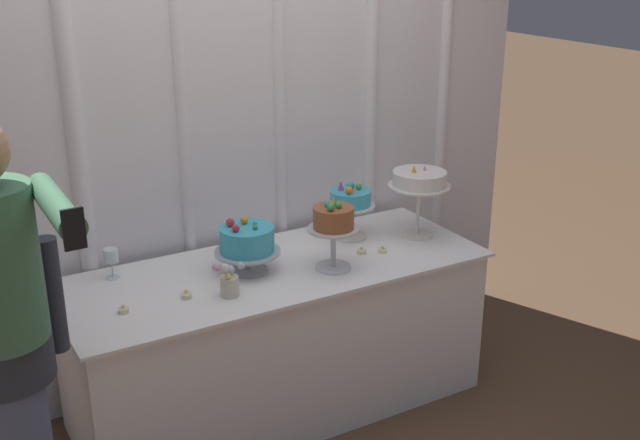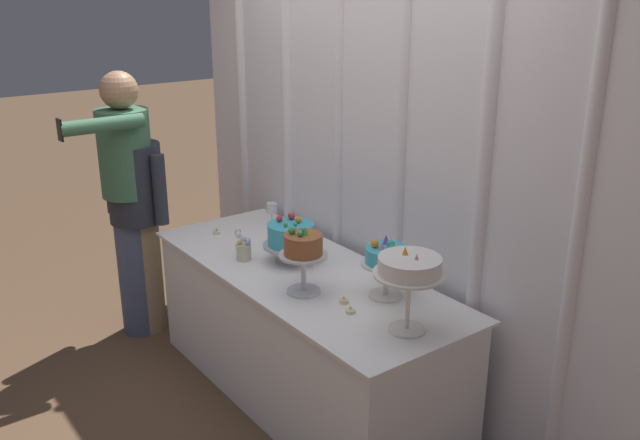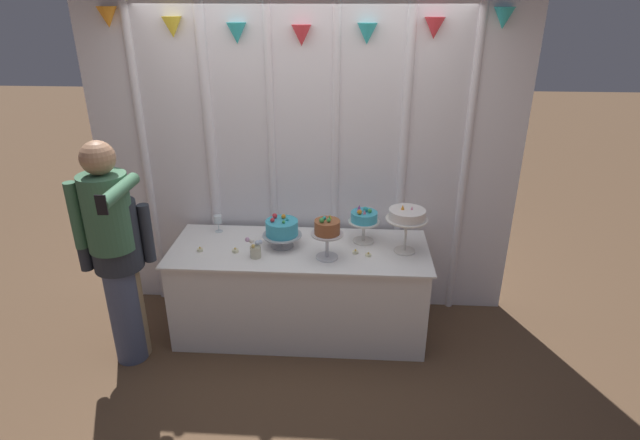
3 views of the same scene
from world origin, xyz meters
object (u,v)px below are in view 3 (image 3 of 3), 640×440
object	(u,v)px
flower_vase	(255,249)
wine_glass	(218,220)
cake_table	(300,290)
cake_display_midleft	(327,230)
tealight_far_left	(200,250)
tealight_near_left	(235,251)
cake_display_leftmost	(282,229)
tealight_near_right	(355,252)
cake_display_midright	(364,219)
tealight_far_right	(368,255)
guest_girl_blue_dress	(113,247)
cake_display_rightmost	(407,217)
guest_man_dark_suit	(120,264)

from	to	relation	value
flower_vase	wine_glass	bearing A→B (deg)	131.62
wine_glass	cake_table	bearing A→B (deg)	-20.43
cake_display_midleft	flower_vase	bearing A→B (deg)	-177.19
tealight_far_left	tealight_near_left	xyz separation A→B (m)	(0.27, -0.00, 0.00)
cake_display_leftmost	wine_glass	size ratio (longest dim) A/B	2.15
cake_table	tealight_far_left	world-z (taller)	tealight_far_left
wine_glass	tealight_near_right	world-z (taller)	wine_glass
cake_display_leftmost	cake_display_midleft	xyz separation A→B (m)	(0.36, -0.17, 0.08)
cake_display_midright	flower_vase	world-z (taller)	cake_display_midright
cake_display_leftmost	tealight_near_right	size ratio (longest dim) A/B	6.66
tealight_far_right	guest_girl_blue_dress	distance (m)	1.83
flower_vase	tealight_near_right	xyz separation A→B (m)	(0.75, 0.11, -0.06)
cake_display_leftmost	tealight_far_right	world-z (taller)	cake_display_leftmost
cake_table	cake_display_rightmost	world-z (taller)	cake_display_rightmost
flower_vase	tealight_near_left	distance (m)	0.19
cake_table	tealight_near_left	world-z (taller)	tealight_near_left
guest_man_dark_suit	tealight_far_right	bearing A→B (deg)	9.38
flower_vase	tealight_far_left	size ratio (longest dim) A/B	3.54
cake_display_rightmost	tealight_far_right	world-z (taller)	cake_display_rightmost
cake_display_rightmost	wine_glass	xyz separation A→B (m)	(-1.50, 0.27, -0.18)
tealight_near_right	guest_man_dark_suit	bearing A→B (deg)	-168.90
cake_table	flower_vase	xyz separation A→B (m)	(-0.31, -0.17, 0.44)
tealight_far_left	guest_man_dark_suit	distance (m)	0.58
cake_table	tealight_far_right	xyz separation A→B (m)	(0.53, -0.10, 0.39)
cake_display_midright	tealight_near_right	xyz separation A→B (m)	(-0.06, -0.21, -0.19)
tealight_near_left	cake_display_rightmost	bearing A→B (deg)	4.30
guest_man_dark_suit	guest_girl_blue_dress	xyz separation A→B (m)	(0.00, -0.05, 0.17)
cake_display_rightmost	tealight_near_right	distance (m)	0.47
cake_display_midleft	tealight_far_left	bearing A→B (deg)	177.48
wine_glass	tealight_far_right	size ratio (longest dim) A/B	3.07
cake_display_leftmost	tealight_far_left	distance (m)	0.65
cake_table	tealight_near_left	size ratio (longest dim) A/B	40.93
tealight_far_left	cake_display_rightmost	bearing A→B (deg)	3.52
tealight_near_left	flower_vase	bearing A→B (deg)	-22.02
cake_display_midright	tealight_far_right	bearing A→B (deg)	-81.87
tealight_far_left	tealight_near_left	size ratio (longest dim) A/B	0.94
cake_display_rightmost	tealight_far_left	world-z (taller)	cake_display_rightmost
flower_vase	guest_girl_blue_dress	world-z (taller)	guest_girl_blue_dress
cake_display_midright	tealight_far_right	distance (m)	0.31
tealight_near_left	guest_girl_blue_dress	distance (m)	0.86
cake_table	tealight_far_right	distance (m)	0.66
cake_table	wine_glass	distance (m)	0.89
guest_girl_blue_dress	cake_display_rightmost	bearing A→B (deg)	11.95
wine_glass	flower_vase	bearing A→B (deg)	-48.38
cake_display_midleft	tealight_near_left	world-z (taller)	cake_display_midleft
cake_display_midleft	tealight_far_right	xyz separation A→B (m)	(0.31, 0.05, -0.22)
guest_man_dark_suit	cake_display_midleft	bearing A→B (deg)	9.45
cake_display_midleft	guest_man_dark_suit	size ratio (longest dim) A/B	0.23
cake_display_rightmost	tealight_near_left	xyz separation A→B (m)	(-1.29, -0.10, -0.28)
cake_table	guest_man_dark_suit	distance (m)	1.38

